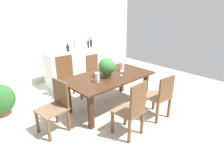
{
  "coord_description": "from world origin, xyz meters",
  "views": [
    {
      "loc": [
        -2.6,
        -2.79,
        2.16
      ],
      "look_at": [
        0.05,
        0.05,
        0.65
      ],
      "focal_mm": 30.72,
      "sensor_mm": 36.0,
      "label": 1
    }
  ],
  "objects_px": {
    "flower_centerpiece": "(107,67)",
    "crystal_vase_center_near": "(122,66)",
    "wine_bottle_green": "(91,43)",
    "wine_bottle_tall": "(88,44)",
    "chair_far_left": "(67,76)",
    "potted_plant_floor": "(1,100)",
    "crystal_vase_left": "(97,77)",
    "kitchen_counter": "(75,66)",
    "wine_bottle_amber": "(68,48)",
    "chair_head_end": "(56,104)",
    "wine_bottle_clear": "(75,47)",
    "wine_glass": "(121,71)",
    "chair_near_left": "(133,108)",
    "chair_near_right": "(161,95)",
    "dining_table": "(109,80)",
    "chair_far_right": "(95,70)"
  },
  "relations": [
    {
      "from": "chair_head_end",
      "to": "wine_glass",
      "type": "bearing_deg",
      "value": 77.4
    },
    {
      "from": "flower_centerpiece",
      "to": "kitchen_counter",
      "type": "distance_m",
      "value": 1.94
    },
    {
      "from": "chair_far_left",
      "to": "wine_bottle_amber",
      "type": "bearing_deg",
      "value": 60.58
    },
    {
      "from": "wine_bottle_clear",
      "to": "wine_bottle_green",
      "type": "height_order",
      "value": "wine_bottle_green"
    },
    {
      "from": "dining_table",
      "to": "chair_head_end",
      "type": "height_order",
      "value": "chair_head_end"
    },
    {
      "from": "chair_far_left",
      "to": "wine_bottle_green",
      "type": "bearing_deg",
      "value": 34.59
    },
    {
      "from": "crystal_vase_center_near",
      "to": "wine_glass",
      "type": "relative_size",
      "value": 1.3
    },
    {
      "from": "chair_head_end",
      "to": "crystal_vase_center_near",
      "type": "bearing_deg",
      "value": 85.33
    },
    {
      "from": "dining_table",
      "to": "wine_bottle_amber",
      "type": "xyz_separation_m",
      "value": [
        0.07,
        1.76,
        0.42
      ]
    },
    {
      "from": "wine_bottle_amber",
      "to": "kitchen_counter",
      "type": "bearing_deg",
      "value": 10.58
    },
    {
      "from": "wine_bottle_amber",
      "to": "wine_glass",
      "type": "bearing_deg",
      "value": -86.1
    },
    {
      "from": "chair_far_left",
      "to": "crystal_vase_left",
      "type": "bearing_deg",
      "value": -84.21
    },
    {
      "from": "chair_head_end",
      "to": "crystal_vase_center_near",
      "type": "distance_m",
      "value": 1.74
    },
    {
      "from": "chair_head_end",
      "to": "crystal_vase_center_near",
      "type": "xyz_separation_m",
      "value": [
        1.71,
        0.03,
        0.34
      ]
    },
    {
      "from": "chair_far_left",
      "to": "wine_glass",
      "type": "relative_size",
      "value": 6.76
    },
    {
      "from": "chair_far_left",
      "to": "potted_plant_floor",
      "type": "relative_size",
      "value": 1.56
    },
    {
      "from": "crystal_vase_left",
      "to": "wine_bottle_clear",
      "type": "height_order",
      "value": "wine_bottle_clear"
    },
    {
      "from": "chair_near_left",
      "to": "wine_bottle_clear",
      "type": "bearing_deg",
      "value": -106.93
    },
    {
      "from": "crystal_vase_center_near",
      "to": "wine_bottle_clear",
      "type": "distance_m",
      "value": 1.66
    },
    {
      "from": "chair_far_right",
      "to": "wine_glass",
      "type": "xyz_separation_m",
      "value": [
        -0.23,
        -1.22,
        0.35
      ]
    },
    {
      "from": "flower_centerpiece",
      "to": "crystal_vase_center_near",
      "type": "distance_m",
      "value": 0.55
    },
    {
      "from": "potted_plant_floor",
      "to": "chair_head_end",
      "type": "bearing_deg",
      "value": -64.15
    },
    {
      "from": "chair_near_left",
      "to": "chair_near_right",
      "type": "bearing_deg",
      "value": 177.51
    },
    {
      "from": "wine_bottle_green",
      "to": "wine_bottle_tall",
      "type": "xyz_separation_m",
      "value": [
        -0.16,
        -0.07,
        -0.01
      ]
    },
    {
      "from": "wine_glass",
      "to": "wine_bottle_clear",
      "type": "xyz_separation_m",
      "value": [
        0.05,
        1.84,
        0.24
      ]
    },
    {
      "from": "chair_near_right",
      "to": "potted_plant_floor",
      "type": "height_order",
      "value": "chair_near_right"
    },
    {
      "from": "crystal_vase_center_near",
      "to": "wine_bottle_amber",
      "type": "xyz_separation_m",
      "value": [
        -0.37,
        1.72,
        0.2
      ]
    },
    {
      "from": "flower_centerpiece",
      "to": "wine_glass",
      "type": "relative_size",
      "value": 2.72
    },
    {
      "from": "chair_far_left",
      "to": "wine_glass",
      "type": "bearing_deg",
      "value": -57.58
    },
    {
      "from": "chair_near_right",
      "to": "kitchen_counter",
      "type": "xyz_separation_m",
      "value": [
        -0.12,
        2.85,
        -0.03
      ]
    },
    {
      "from": "crystal_vase_left",
      "to": "dining_table",
      "type": "bearing_deg",
      "value": 15.66
    },
    {
      "from": "kitchen_counter",
      "to": "crystal_vase_left",
      "type": "bearing_deg",
      "value": -110.34
    },
    {
      "from": "wine_glass",
      "to": "wine_bottle_clear",
      "type": "relative_size",
      "value": 0.53
    },
    {
      "from": "chair_far_right",
      "to": "wine_bottle_clear",
      "type": "bearing_deg",
      "value": 108.14
    },
    {
      "from": "chair_near_left",
      "to": "wine_bottle_green",
      "type": "bearing_deg",
      "value": -117.79
    },
    {
      "from": "dining_table",
      "to": "wine_glass",
      "type": "xyz_separation_m",
      "value": [
        0.21,
        -0.17,
        0.22
      ]
    },
    {
      "from": "crystal_vase_left",
      "to": "wine_bottle_clear",
      "type": "xyz_separation_m",
      "value": [
        0.67,
        1.79,
        0.23
      ]
    },
    {
      "from": "wine_bottle_tall",
      "to": "potted_plant_floor",
      "type": "distance_m",
      "value": 2.74
    },
    {
      "from": "flower_centerpiece",
      "to": "wine_bottle_clear",
      "type": "relative_size",
      "value": 1.43
    },
    {
      "from": "wine_bottle_clear",
      "to": "flower_centerpiece",
      "type": "bearing_deg",
      "value": -101.45
    },
    {
      "from": "dining_table",
      "to": "crystal_vase_center_near",
      "type": "distance_m",
      "value": 0.5
    },
    {
      "from": "potted_plant_floor",
      "to": "wine_bottle_clear",
      "type": "bearing_deg",
      "value": 11.2
    },
    {
      "from": "dining_table",
      "to": "potted_plant_floor",
      "type": "distance_m",
      "value": 2.27
    },
    {
      "from": "crystal_vase_left",
      "to": "kitchen_counter",
      "type": "height_order",
      "value": "kitchen_counter"
    },
    {
      "from": "wine_glass",
      "to": "wine_bottle_green",
      "type": "xyz_separation_m",
      "value": [
        0.69,
        1.96,
        0.24
      ]
    },
    {
      "from": "wine_bottle_green",
      "to": "wine_bottle_amber",
      "type": "relative_size",
      "value": 1.38
    },
    {
      "from": "dining_table",
      "to": "chair_far_right",
      "type": "relative_size",
      "value": 2.04
    },
    {
      "from": "wine_glass",
      "to": "wine_bottle_amber",
      "type": "bearing_deg",
      "value": 93.9
    },
    {
      "from": "crystal_vase_center_near",
      "to": "chair_far_left",
      "type": "bearing_deg",
      "value": 129.99
    },
    {
      "from": "wine_bottle_tall",
      "to": "potted_plant_floor",
      "type": "height_order",
      "value": "wine_bottle_tall"
    }
  ]
}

